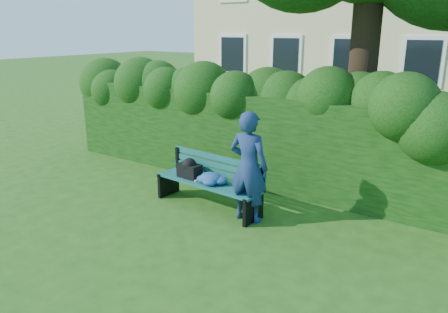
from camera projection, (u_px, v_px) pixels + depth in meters
The scene contains 4 objects.
ground at pixel (203, 221), 7.14m from camera, with size 80.00×80.00×0.00m, color #245215.
hedge at pixel (270, 140), 8.63m from camera, with size 10.00×1.00×1.80m.
park_bench at pixel (207, 179), 7.60m from camera, with size 2.08×0.71×0.89m.
man_reading at pixel (249, 167), 6.93m from camera, with size 0.66×0.43×1.81m, color navy.
Camera 1 is at (3.98, -5.21, 3.03)m, focal length 35.00 mm.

